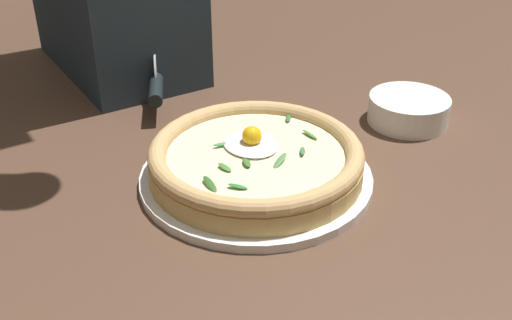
% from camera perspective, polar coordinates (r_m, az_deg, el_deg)
% --- Properties ---
extents(ground_plane, '(2.40, 2.40, 0.03)m').
position_cam_1_polar(ground_plane, '(0.85, 0.07, -1.36)').
color(ground_plane, brown).
rests_on(ground_plane, ground).
extents(pizza_plate, '(0.31, 0.31, 0.01)m').
position_cam_1_polar(pizza_plate, '(0.80, -0.00, -1.59)').
color(pizza_plate, white).
rests_on(pizza_plate, ground).
extents(pizza, '(0.28, 0.28, 0.06)m').
position_cam_1_polar(pizza, '(0.79, -0.01, 0.17)').
color(pizza, tan).
rests_on(pizza, pizza_plate).
extents(side_bowl, '(0.12, 0.12, 0.04)m').
position_cam_1_polar(side_bowl, '(0.98, 14.10, 4.59)').
color(side_bowl, white).
rests_on(side_bowl, ground).
extents(pizza_cutter, '(0.13, 0.09, 0.08)m').
position_cam_1_polar(pizza_cutter, '(1.00, -9.34, 7.02)').
color(pizza_cutter, silver).
rests_on(pizza_cutter, ground).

